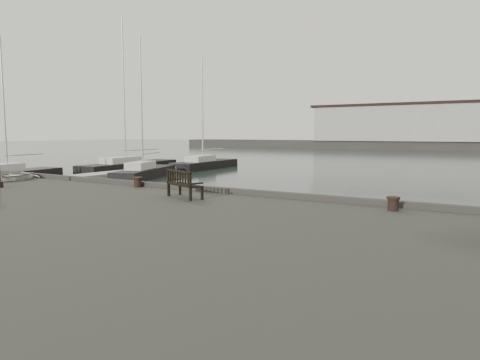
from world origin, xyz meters
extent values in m
plane|color=black|center=(0.00, 0.00, 0.00)|extent=(400.00, 400.00, 0.00)
cube|color=#ADABA0|center=(-20.00, 10.00, 0.25)|extent=(2.00, 24.00, 0.50)
cube|color=#383530|center=(0.00, 92.00, 1.00)|extent=(140.00, 8.00, 2.00)
cube|color=#ADABA0|center=(-8.00, 92.00, 6.00)|extent=(46.00, 9.00, 8.00)
cube|color=black|center=(-8.00, 92.00, 10.30)|extent=(48.00, 9.50, 0.60)
cube|color=black|center=(-1.50, -1.82, 1.99)|extent=(1.63, 1.07, 0.04)
cube|color=black|center=(-1.58, -2.03, 2.22)|extent=(1.46, 0.63, 0.46)
cube|color=black|center=(-1.50, -1.82, 1.77)|extent=(1.52, 0.96, 0.43)
cylinder|color=black|center=(-4.89, -0.50, 1.76)|extent=(0.50, 0.50, 0.40)
cylinder|color=black|center=(4.91, -0.81, 1.75)|extent=(0.46, 0.46, 0.38)
imported|color=beige|center=(-11.43, -1.49, 1.77)|extent=(2.24, 2.51, 0.43)
cube|color=black|center=(-24.86, 6.47, 0.10)|extent=(3.63, 8.54, 1.40)
cube|color=beige|center=(-24.86, 6.47, 1.10)|extent=(1.95, 3.11, 0.60)
cylinder|color=#B2B5B7|center=(-24.86, 6.47, 5.86)|extent=(0.16, 0.16, 10.12)
cube|color=black|center=(-24.27, 18.43, 0.10)|extent=(3.21, 12.15, 1.40)
cube|color=beige|center=(-24.27, 18.43, 1.10)|extent=(1.94, 4.29, 0.60)
cylinder|color=#B2B5B7|center=(-24.27, 18.43, 7.91)|extent=(0.16, 0.16, 14.22)
cube|color=black|center=(-17.70, 13.58, 0.10)|extent=(5.02, 9.06, 1.40)
cube|color=beige|center=(-17.70, 13.58, 1.10)|extent=(2.38, 3.40, 0.60)
cylinder|color=#B2B5B7|center=(-17.70, 13.58, 6.12)|extent=(0.16, 0.16, 10.64)
cube|color=black|center=(-19.03, 24.16, 0.10)|extent=(3.01, 9.73, 1.40)
cube|color=beige|center=(-19.03, 24.16, 1.10)|extent=(1.85, 3.44, 0.60)
cylinder|color=#B2B5B7|center=(-19.03, 24.16, 6.14)|extent=(0.16, 0.16, 10.69)
camera|label=1|loc=(7.19, -12.93, 3.67)|focal=32.00mm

